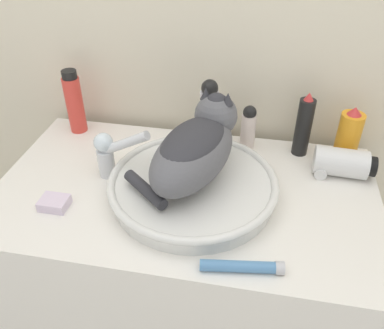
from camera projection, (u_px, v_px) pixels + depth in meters
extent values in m
cube|color=beige|center=(209.00, 1.00, 1.08)|extent=(8.00, 0.05, 2.40)
cube|color=white|center=(186.00, 289.00, 1.28)|extent=(0.98, 0.56, 0.82)
cylinder|color=silver|center=(193.00, 188.00, 1.01)|extent=(0.40, 0.40, 0.04)
torus|color=silver|center=(193.00, 181.00, 1.00)|extent=(0.42, 0.42, 0.02)
ellipsoid|color=#56565B|center=(193.00, 155.00, 0.95)|extent=(0.23, 0.33, 0.14)
ellipsoid|color=#2D2D33|center=(193.00, 141.00, 0.93)|extent=(0.18, 0.25, 0.06)
sphere|color=#56565B|center=(216.00, 115.00, 1.01)|extent=(0.11, 0.11, 0.11)
sphere|color=#2D2D33|center=(216.00, 105.00, 0.99)|extent=(0.06, 0.06, 0.06)
cone|color=#2D2D33|center=(228.00, 99.00, 0.97)|extent=(0.03, 0.03, 0.03)
cone|color=#2D2D33|center=(206.00, 94.00, 0.99)|extent=(0.03, 0.03, 0.03)
cylinder|color=#2D2D33|center=(145.00, 189.00, 0.93)|extent=(0.13, 0.11, 0.03)
cylinder|color=silver|center=(106.00, 163.00, 1.07)|extent=(0.04, 0.04, 0.08)
cylinder|color=silver|center=(125.00, 143.00, 1.00)|extent=(0.14, 0.05, 0.09)
sphere|color=silver|center=(103.00, 142.00, 1.03)|extent=(0.05, 0.05, 0.05)
cylinder|color=#DB3D33|center=(75.00, 105.00, 1.23)|extent=(0.05, 0.05, 0.17)
cylinder|color=black|center=(69.00, 74.00, 1.17)|extent=(0.04, 0.04, 0.02)
cylinder|color=silver|center=(248.00, 132.00, 1.17)|extent=(0.04, 0.04, 0.11)
sphere|color=black|center=(250.00, 112.00, 1.13)|extent=(0.04, 0.04, 0.04)
cylinder|color=black|center=(303.00, 127.00, 1.13)|extent=(0.04, 0.04, 0.17)
cone|color=red|center=(309.00, 96.00, 1.07)|extent=(0.03, 0.03, 0.02)
cylinder|color=silver|center=(209.00, 119.00, 1.17)|extent=(0.05, 0.05, 0.17)
sphere|color=black|center=(210.00, 88.00, 1.11)|extent=(0.05, 0.05, 0.05)
cylinder|color=orange|center=(348.00, 137.00, 1.12)|extent=(0.06, 0.06, 0.14)
cone|color=red|center=(355.00, 111.00, 1.07)|extent=(0.04, 0.04, 0.02)
cylinder|color=#4C7FB2|center=(237.00, 266.00, 0.82)|extent=(0.15, 0.05, 0.02)
cylinder|color=#B7B7BC|center=(280.00, 268.00, 0.82)|extent=(0.02, 0.03, 0.03)
cylinder|color=silver|center=(340.00, 162.00, 1.07)|extent=(0.14, 0.08, 0.08)
cylinder|color=silver|center=(320.00, 166.00, 1.09)|extent=(0.04, 0.08, 0.03)
cylinder|color=black|center=(372.00, 166.00, 1.06)|extent=(0.02, 0.05, 0.05)
cube|color=silver|center=(54.00, 203.00, 0.98)|extent=(0.07, 0.05, 0.02)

